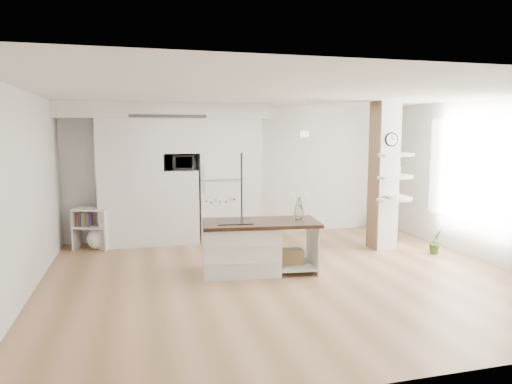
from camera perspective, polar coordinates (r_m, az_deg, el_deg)
floor at (r=6.93m, az=3.62°, el=-10.55°), size 7.00×6.00×0.01m
room at (r=6.60m, az=3.75°, el=4.96°), size 7.04×6.04×2.72m
cabinet_wall at (r=8.97m, az=-10.61°, el=3.25°), size 4.00×0.71×2.70m
refrigerator at (r=9.16m, az=-4.75°, el=-0.54°), size 0.78×0.69×1.75m
column at (r=8.67m, az=16.38°, el=1.91°), size 0.69×0.90×2.70m
window at (r=8.63m, az=25.57°, el=2.45°), size 0.00×2.40×2.40m
pendant_light at (r=7.44m, az=16.00°, el=7.00°), size 0.12×0.12×0.10m
kitchen_island at (r=7.04m, az=-0.99°, el=-6.70°), size 1.85×1.04×1.36m
bookshelf at (r=8.97m, az=-19.60°, el=-4.66°), size 0.73×0.56×0.76m
floor_plant_a at (r=8.73m, az=21.50°, el=-5.80°), size 0.29×0.26×0.44m
floor_plant_b at (r=10.31m, az=15.20°, el=-3.54°), size 0.26×0.26×0.45m
microwave at (r=8.94m, az=-9.49°, el=3.67°), size 0.54×0.37×0.30m
shelf_plant at (r=8.93m, az=17.25°, el=3.15°), size 0.27×0.23×0.30m
decor_bowl at (r=8.47m, az=16.64°, el=-0.60°), size 0.22×0.22×0.05m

